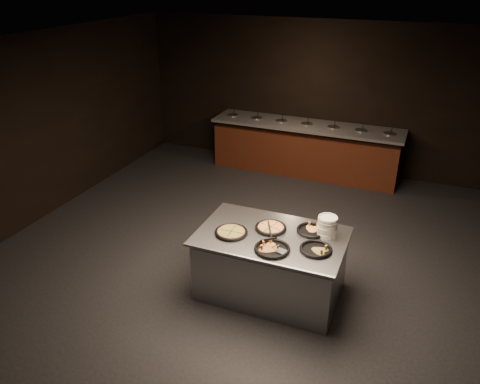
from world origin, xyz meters
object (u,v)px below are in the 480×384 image
Objects in this scene: pan_veggie_whole at (231,232)px; serving_counter at (271,265)px; plate_stack at (327,226)px; pan_cheese_whole at (271,227)px.

serving_counter is at bearing 18.46° from pan_veggie_whole.
pan_cheese_whole is (-0.67, -0.11, -0.10)m from plate_stack.
serving_counter is 7.25× the size of plate_stack.
pan_veggie_whole and pan_cheese_whole have the same top height.
pan_cheese_whole is (-0.06, 0.13, 0.46)m from serving_counter.
plate_stack is at bearing 21.32° from serving_counter.
pan_cheese_whole is at bearing 113.04° from serving_counter.
serving_counter is 4.60× the size of pan_cheese_whole.
plate_stack is 0.63× the size of pan_cheese_whole.
pan_veggie_whole reaches higher than serving_counter.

